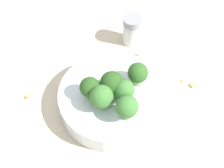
# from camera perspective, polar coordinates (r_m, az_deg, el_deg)

# --- Properties ---
(ground_plane) EXTENTS (3.00, 3.00, 0.00)m
(ground_plane) POSITION_cam_1_polar(r_m,az_deg,el_deg) (0.61, 0.00, -3.92)
(ground_plane) COLOR beige
(bowl) EXTENTS (0.20, 0.20, 0.04)m
(bowl) POSITION_cam_1_polar(r_m,az_deg,el_deg) (0.59, 0.00, -2.80)
(bowl) COLOR silver
(bowl) RESTS_ON ground_plane
(broccoli_floret_0) EXTENTS (0.04, 0.04, 0.05)m
(broccoli_floret_0) POSITION_cam_1_polar(r_m,az_deg,el_deg) (0.55, 0.02, 0.24)
(broccoli_floret_0) COLOR #8EB770
(broccoli_floret_0) RESTS_ON bowl
(broccoli_floret_1) EXTENTS (0.04, 0.04, 0.05)m
(broccoli_floret_1) POSITION_cam_1_polar(r_m,az_deg,el_deg) (0.54, 2.26, -1.21)
(broccoli_floret_1) COLOR #8EB770
(broccoli_floret_1) RESTS_ON bowl
(broccoli_floret_2) EXTENTS (0.04, 0.04, 0.05)m
(broccoli_floret_2) POSITION_cam_1_polar(r_m,az_deg,el_deg) (0.53, -1.92, -2.41)
(broccoli_floret_2) COLOR #84AD66
(broccoli_floret_2) RESTS_ON bowl
(broccoli_floret_3) EXTENTS (0.04, 0.04, 0.05)m
(broccoli_floret_3) POSITION_cam_1_polar(r_m,az_deg,el_deg) (0.55, -4.05, -0.72)
(broccoli_floret_3) COLOR #7A9E5B
(broccoli_floret_3) RESTS_ON bowl
(broccoli_floret_4) EXTENTS (0.04, 0.04, 0.05)m
(broccoli_floret_4) POSITION_cam_1_polar(r_m,az_deg,el_deg) (0.51, 2.75, -4.26)
(broccoli_floret_4) COLOR #84AD66
(broccoli_floret_4) RESTS_ON bowl
(broccoli_floret_5) EXTENTS (0.04, 0.04, 0.05)m
(broccoli_floret_5) POSITION_cam_1_polar(r_m,az_deg,el_deg) (0.56, 4.74, 1.92)
(broccoli_floret_5) COLOR #84AD66
(broccoli_floret_5) RESTS_ON bowl
(pepper_shaker) EXTENTS (0.04, 0.04, 0.07)m
(pepper_shaker) POSITION_cam_1_polar(r_m,az_deg,el_deg) (0.69, 3.66, 9.79)
(pepper_shaker) COLOR silver
(pepper_shaker) RESTS_ON ground_plane
(almond_crumb_0) EXTENTS (0.01, 0.01, 0.01)m
(almond_crumb_0) POSITION_cam_1_polar(r_m,az_deg,el_deg) (0.68, 4.67, 5.46)
(almond_crumb_0) COLOR #AD7F4C
(almond_crumb_0) RESTS_ON ground_plane
(almond_crumb_1) EXTENTS (0.00, 0.01, 0.01)m
(almond_crumb_1) POSITION_cam_1_polar(r_m,az_deg,el_deg) (0.65, 12.77, 0.62)
(almond_crumb_1) COLOR tan
(almond_crumb_1) RESTS_ON ground_plane
(almond_crumb_2) EXTENTS (0.01, 0.01, 0.01)m
(almond_crumb_2) POSITION_cam_1_polar(r_m,az_deg,el_deg) (0.65, 14.55, -0.10)
(almond_crumb_2) COLOR tan
(almond_crumb_2) RESTS_ON ground_plane
(almond_crumb_3) EXTENTS (0.01, 0.01, 0.01)m
(almond_crumb_3) POSITION_cam_1_polar(r_m,az_deg,el_deg) (0.63, -15.26, -2.08)
(almond_crumb_3) COLOR tan
(almond_crumb_3) RESTS_ON ground_plane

